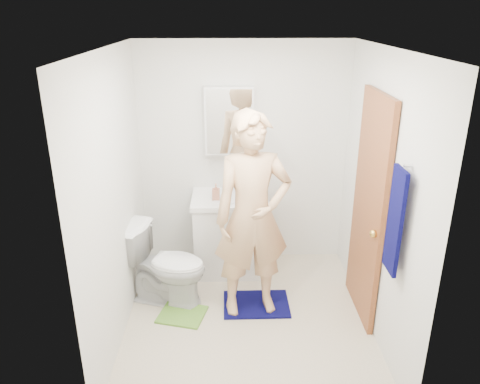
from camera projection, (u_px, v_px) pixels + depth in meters
name	position (u px, v px, depth m)	size (l,w,h in m)	color
floor	(247.00, 320.00, 4.32)	(2.20, 2.40, 0.02)	beige
ceiling	(249.00, 47.00, 3.43)	(2.20, 2.40, 0.02)	white
wall_back	(243.00, 156.00, 5.00)	(2.20, 0.02, 2.40)	silver
wall_front	(257.00, 277.00, 2.75)	(2.20, 0.02, 2.40)	silver
wall_left	(114.00, 200.00, 3.85)	(0.02, 2.40, 2.40)	silver
wall_right	(381.00, 198.00, 3.90)	(0.02, 2.40, 2.40)	silver
vanity_cabinet	(230.00, 236.00, 5.01)	(0.75, 0.55, 0.80)	white
countertop	(230.00, 199.00, 4.86)	(0.79, 0.59, 0.05)	white
sink_basin	(230.00, 198.00, 4.85)	(0.40, 0.40, 0.03)	white
faucet	(230.00, 185.00, 4.99)	(0.03, 0.03, 0.12)	silver
medicine_cabinet	(229.00, 121.00, 4.78)	(0.50, 0.12, 0.70)	white
mirror_panel	(229.00, 122.00, 4.73)	(0.46, 0.01, 0.66)	white
door	(368.00, 210.00, 4.10)	(0.05, 0.80, 2.05)	#A1562C
door_knob	(374.00, 234.00, 3.83)	(0.07, 0.07, 0.07)	gold
towel	(395.00, 221.00, 3.35)	(0.03, 0.24, 0.80)	#070743
towel_hook	(408.00, 166.00, 3.20)	(0.02, 0.02, 0.06)	silver
toilet	(166.00, 265.00, 4.46)	(0.44, 0.77, 0.79)	white
bath_mat	(256.00, 304.00, 4.51)	(0.63, 0.45, 0.02)	#070743
green_rug	(182.00, 314.00, 4.36)	(0.41, 0.35, 0.02)	#65A035
soap_dispenser	(216.00, 192.00, 4.75)	(0.08, 0.08, 0.17)	#B66F55
toothbrush_cup	(252.00, 188.00, 4.96)	(0.12, 0.12, 0.10)	#844495
man	(253.00, 217.00, 4.11)	(0.69, 0.45, 1.89)	tan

